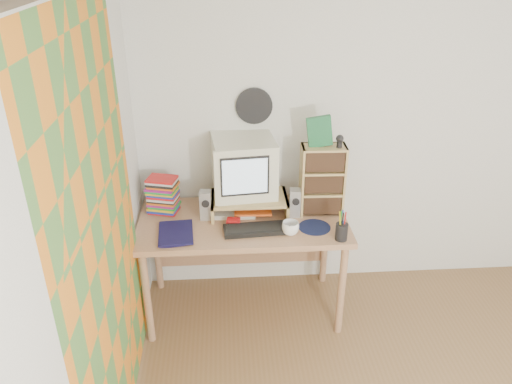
{
  "coord_description": "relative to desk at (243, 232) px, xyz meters",
  "views": [
    {
      "loc": [
        -1.13,
        -1.53,
        2.43
      ],
      "look_at": [
        -0.94,
        1.33,
        0.98
      ],
      "focal_mm": 35.0,
      "sensor_mm": 36.0,
      "label": 1
    }
  ],
  "objects": [
    {
      "name": "back_wall",
      "position": [
        1.03,
        0.31,
        0.63
      ],
      "size": [
        3.5,
        0.0,
        3.5
      ],
      "primitive_type": "plane",
      "rotation": [
        1.57,
        0.0,
        0.0
      ],
      "color": "white",
      "rests_on": "floor"
    },
    {
      "name": "left_wall",
      "position": [
        -0.72,
        -1.44,
        0.63
      ],
      "size": [
        0.0,
        3.5,
        3.5
      ],
      "primitive_type": "plane",
      "rotation": [
        1.57,
        0.0,
        1.57
      ],
      "color": "white",
      "rests_on": "floor"
    },
    {
      "name": "curtain",
      "position": [
        -0.68,
        -0.96,
        0.53
      ],
      "size": [
        0.0,
        2.2,
        2.2
      ],
      "primitive_type": "plane",
      "rotation": [
        1.57,
        0.0,
        1.57
      ],
      "color": "orange",
      "rests_on": "left_wall"
    },
    {
      "name": "wall_disc",
      "position": [
        0.1,
        0.29,
        0.81
      ],
      "size": [
        0.25,
        0.02,
        0.25
      ],
      "primitive_type": "cylinder",
      "rotation": [
        1.57,
        0.0,
        0.0
      ],
      "color": "black",
      "rests_on": "back_wall"
    },
    {
      "name": "desk",
      "position": [
        0.0,
        0.0,
        0.0
      ],
      "size": [
        1.4,
        0.7,
        0.75
      ],
      "color": "tan",
      "rests_on": "floor"
    },
    {
      "name": "monitor_riser",
      "position": [
        0.05,
        0.04,
        0.23
      ],
      "size": [
        0.52,
        0.3,
        0.12
      ],
      "color": "tan",
      "rests_on": "desk"
    },
    {
      "name": "crt_monitor",
      "position": [
        0.02,
        0.09,
        0.45
      ],
      "size": [
        0.45,
        0.45,
        0.39
      ],
      "primitive_type": "cube",
      "rotation": [
        0.0,
        0.0,
        0.1
      ],
      "color": "silver",
      "rests_on": "monitor_riser"
    },
    {
      "name": "speaker_left",
      "position": [
        -0.24,
        -0.02,
        0.24
      ],
      "size": [
        0.08,
        0.08,
        0.2
      ],
      "primitive_type": "cube",
      "rotation": [
        0.0,
        0.0,
        -0.07
      ],
      "color": "#A4A4A9",
      "rests_on": "desk"
    },
    {
      "name": "speaker_right",
      "position": [
        0.35,
        -0.03,
        0.23
      ],
      "size": [
        0.08,
        0.08,
        0.2
      ],
      "primitive_type": "cube",
      "rotation": [
        0.0,
        0.0,
        -0.1
      ],
      "color": "#A4A4A9",
      "rests_on": "desk"
    },
    {
      "name": "keyboard",
      "position": [
        0.09,
        -0.22,
        0.15
      ],
      "size": [
        0.45,
        0.18,
        0.03
      ],
      "primitive_type": "cube",
      "rotation": [
        0.0,
        0.0,
        0.07
      ],
      "color": "black",
      "rests_on": "desk"
    },
    {
      "name": "dvd_stack",
      "position": [
        -0.54,
        0.08,
        0.27
      ],
      "size": [
        0.22,
        0.18,
        0.27
      ],
      "primitive_type": null,
      "rotation": [
        0.0,
        0.0,
        -0.26
      ],
      "color": "brown",
      "rests_on": "desk"
    },
    {
      "name": "cd_rack",
      "position": [
        0.54,
        0.01,
        0.38
      ],
      "size": [
        0.3,
        0.16,
        0.49
      ],
      "primitive_type": "cube",
      "rotation": [
        0.0,
        0.0,
        -0.03
      ],
      "color": "tan",
      "rests_on": "desk"
    },
    {
      "name": "mug",
      "position": [
        0.3,
        -0.27,
        0.18
      ],
      "size": [
        0.14,
        0.14,
        0.09
      ],
      "primitive_type": "imported",
      "rotation": [
        0.0,
        0.0,
        0.35
      ],
      "color": "white",
      "rests_on": "desk"
    },
    {
      "name": "diary",
      "position": [
        -0.54,
        -0.24,
        0.16
      ],
      "size": [
        0.28,
        0.22,
        0.05
      ],
      "primitive_type": "imported",
      "rotation": [
        0.0,
        0.0,
        0.08
      ],
      "color": "#13113E",
      "rests_on": "desk"
    },
    {
      "name": "mousepad",
      "position": [
        0.46,
        -0.2,
        0.14
      ],
      "size": [
        0.26,
        0.26,
        0.0
      ],
      "primitive_type": "cylinder",
      "rotation": [
        0.0,
        0.0,
        -0.29
      ],
      "color": "black",
      "rests_on": "desk"
    },
    {
      "name": "pen_cup",
      "position": [
        0.61,
        -0.35,
        0.21
      ],
      "size": [
        0.1,
        0.1,
        0.15
      ],
      "primitive_type": null,
      "rotation": [
        0.0,
        0.0,
        -0.28
      ],
      "color": "black",
      "rests_on": "desk"
    },
    {
      "name": "papers",
      "position": [
        -0.01,
        0.04,
        0.15
      ],
      "size": [
        0.3,
        0.22,
        0.04
      ],
      "primitive_type": null,
      "rotation": [
        0.0,
        0.0,
        -0.04
      ],
      "color": "beige",
      "rests_on": "desk"
    },
    {
      "name": "red_box",
      "position": [
        -0.06,
        -0.13,
        0.16
      ],
      "size": [
        0.09,
        0.07,
        0.04
      ],
      "primitive_type": "cube",
      "rotation": [
        0.0,
        0.0,
        -0.15
      ],
      "color": "red",
      "rests_on": "desk"
    },
    {
      "name": "game_box",
      "position": [
        0.5,
        0.01,
        0.72
      ],
      "size": [
        0.16,
        0.04,
        0.2
      ],
      "primitive_type": "cube",
      "rotation": [
        0.0,
        0.0,
        0.02
      ],
      "color": "#1C6238",
      "rests_on": "cd_rack"
    },
    {
      "name": "webcam",
      "position": [
        0.63,
        -0.02,
        0.66
      ],
      "size": [
        0.06,
        0.06,
        0.09
      ],
      "primitive_type": null,
      "rotation": [
        0.0,
        0.0,
        0.1
      ],
      "color": "black",
      "rests_on": "cd_rack"
    }
  ]
}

